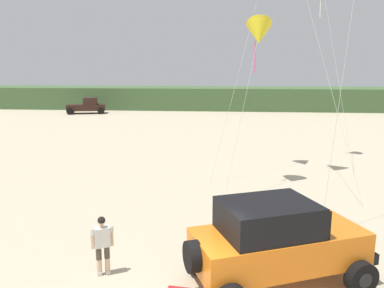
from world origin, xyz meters
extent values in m
cube|color=#426038|center=(-1.11, 47.26, 1.48)|extent=(90.00, 8.36, 2.96)
cube|color=orange|center=(2.22, 2.04, 1.01)|extent=(4.77, 3.39, 0.90)
cube|color=orange|center=(3.74, 2.67, 1.38)|extent=(1.67, 1.99, 0.12)
cube|color=black|center=(1.90, 1.90, 1.86)|extent=(2.80, 2.51, 0.80)
cube|color=black|center=(3.01, 2.37, 1.82)|extent=(0.73, 1.58, 0.72)
cube|color=black|center=(4.33, 2.91, 0.74)|extent=(0.88, 1.74, 0.28)
cylinder|color=black|center=(0.08, 1.15, 1.11)|extent=(0.57, 0.83, 0.77)
cylinder|color=black|center=(3.44, 3.66, 0.42)|extent=(0.89, 0.60, 0.84)
cylinder|color=black|center=(3.44, 3.66, 0.42)|extent=(0.47, 0.44, 0.38)
cylinder|color=black|center=(4.23, 1.76, 0.42)|extent=(0.89, 0.60, 0.84)
cylinder|color=black|center=(4.23, 1.76, 0.42)|extent=(0.47, 0.44, 0.38)
cylinder|color=black|center=(0.21, 2.32, 0.42)|extent=(0.89, 0.60, 0.84)
cylinder|color=black|center=(0.21, 2.32, 0.42)|extent=(0.47, 0.44, 0.38)
cylinder|color=#DBB28E|center=(-2.55, 2.01, 0.25)|extent=(0.14, 0.14, 0.49)
cylinder|color=#4C4233|center=(-2.55, 2.01, 0.64)|extent=(0.15, 0.15, 0.36)
cube|color=silver|center=(-2.56, 2.05, 0.05)|extent=(0.22, 0.28, 0.10)
cylinder|color=#DBB28E|center=(-2.35, 2.11, 0.25)|extent=(0.14, 0.14, 0.49)
cylinder|color=#4C4233|center=(-2.35, 2.11, 0.64)|extent=(0.15, 0.15, 0.36)
cube|color=silver|center=(-2.37, 2.15, 0.05)|extent=(0.22, 0.28, 0.10)
cube|color=silver|center=(-2.45, 2.06, 1.09)|extent=(0.47, 0.41, 0.54)
cylinder|color=#DBB28E|center=(-2.68, 1.94, 1.08)|extent=(0.09, 0.09, 0.56)
cylinder|color=silver|center=(-2.68, 1.94, 1.27)|extent=(0.11, 0.11, 0.16)
cylinder|color=#DBB28E|center=(-2.22, 2.18, 1.08)|extent=(0.09, 0.09, 0.56)
cylinder|color=silver|center=(-2.22, 2.18, 1.27)|extent=(0.11, 0.11, 0.16)
cylinder|color=#DBB28E|center=(-2.45, 2.06, 1.40)|extent=(0.10, 0.10, 0.08)
sphere|color=#DBB28E|center=(-2.45, 2.06, 1.54)|extent=(0.21, 0.21, 0.21)
sphere|color=black|center=(-2.44, 2.05, 1.56)|extent=(0.21, 0.21, 0.21)
cube|color=black|center=(-16.76, 39.39, 0.76)|extent=(4.93, 3.00, 0.76)
cube|color=black|center=(-16.23, 39.52, 1.56)|extent=(2.00, 2.15, 0.84)
cylinder|color=black|center=(-15.23, 40.87, 0.38)|extent=(0.80, 0.44, 0.76)
cylinder|color=black|center=(-14.70, 38.84, 0.38)|extent=(0.80, 0.44, 0.76)
cylinder|color=black|center=(-18.81, 39.94, 0.38)|extent=(0.80, 0.44, 0.76)
cylinder|color=black|center=(-18.28, 37.90, 0.38)|extent=(0.80, 0.44, 0.76)
cone|color=yellow|center=(2.20, 10.80, 7.08)|extent=(1.35, 1.70, 1.68)
cylinder|color=#E04C93|center=(2.05, 10.80, 6.04)|extent=(0.05, 0.28, 1.41)
cylinder|color=silver|center=(1.47, 9.28, 3.57)|extent=(1.48, 3.06, 7.04)
cylinder|color=white|center=(6.21, 17.06, 9.05)|extent=(0.05, 0.17, 1.12)
cylinder|color=silver|center=(6.94, 14.97, 4.98)|extent=(1.18, 4.21, 9.86)
cylinder|color=silver|center=(1.30, 12.34, 5.02)|extent=(2.46, 3.27, 9.94)
cylinder|color=silver|center=(4.79, 6.11, 7.11)|extent=(1.61, 2.29, 14.12)
cylinder|color=silver|center=(4.98, 10.44, 5.98)|extent=(2.83, 4.79, 11.86)
camera|label=1|loc=(0.84, -7.33, 5.52)|focal=36.03mm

